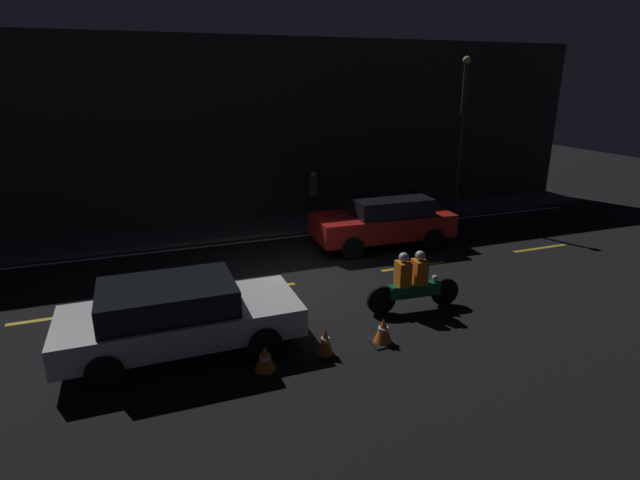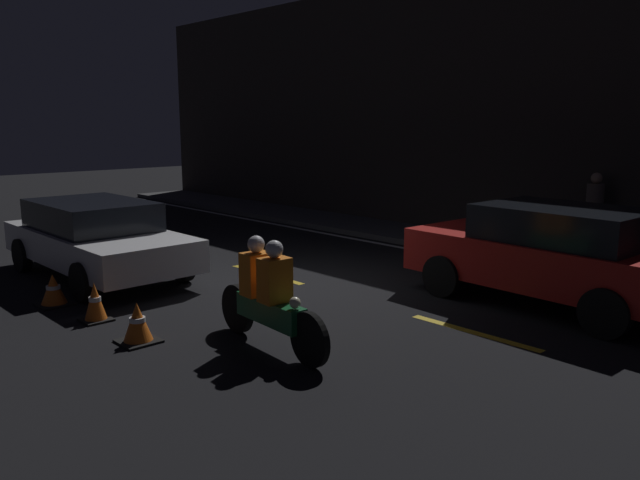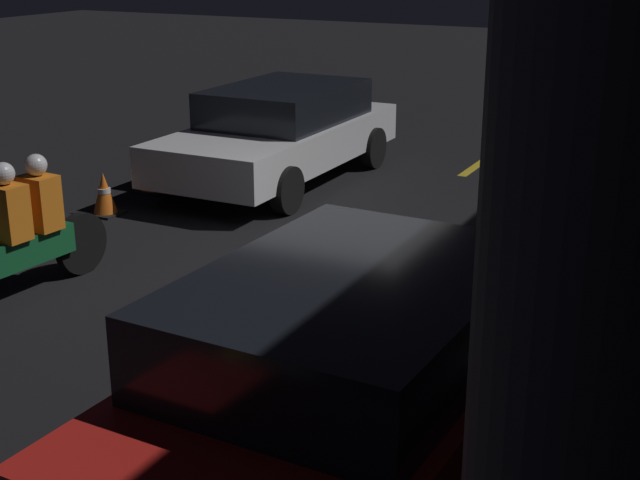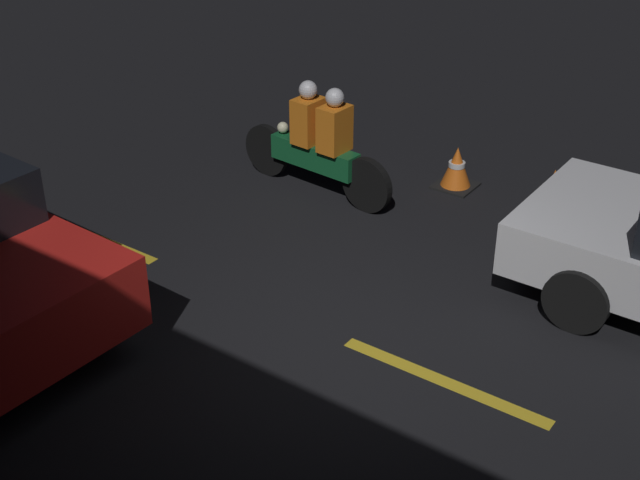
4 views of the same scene
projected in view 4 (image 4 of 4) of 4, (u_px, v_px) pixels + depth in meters
ground_plane at (348, 342)px, 8.24m from camera, size 56.00×56.00×0.00m
lane_dash_c at (444, 381)px, 7.74m from camera, size 2.00×0.14×0.01m
lane_dash_d at (89, 235)px, 10.00m from camera, size 2.00×0.14×0.01m
motorcycle at (319, 143)px, 10.61m from camera, size 2.25×0.41×1.40m
traffic_cone_mid at (552, 192)px, 10.34m from camera, size 0.40×0.40×0.56m
traffic_cone_far at (457, 168)px, 10.96m from camera, size 0.48×0.48×0.53m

